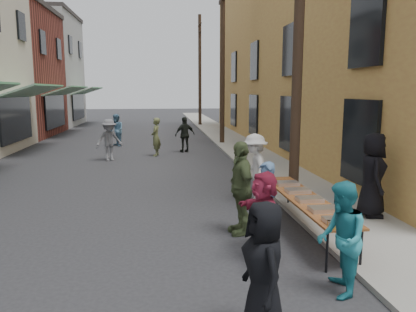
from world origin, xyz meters
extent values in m
plane|color=#28282B|center=(0.00, 0.00, 0.00)|extent=(120.00, 120.00, 0.00)
cube|color=gray|center=(5.00, 15.00, 0.05)|extent=(2.20, 60.00, 0.10)
cube|color=gray|center=(-10.00, 29.00, 4.50)|extent=(8.00, 8.00, 9.00)
cube|color=#AF783E|center=(11.10, 14.00, 5.00)|extent=(10.00, 28.00, 10.00)
cylinder|color=#2D2116|center=(4.30, 3.00, 4.50)|extent=(0.26, 0.26, 9.00)
cylinder|color=#2D2116|center=(4.30, 15.00, 4.50)|extent=(0.26, 0.26, 9.00)
cylinder|color=#2D2116|center=(4.30, 27.00, 4.50)|extent=(0.26, 0.26, 9.00)
cube|color=brown|center=(3.80, 0.87, 0.73)|extent=(0.70, 4.00, 0.04)
cylinder|color=black|center=(3.51, -1.01, 0.35)|extent=(0.04, 0.04, 0.71)
cylinder|color=black|center=(4.09, -1.01, 0.35)|extent=(0.04, 0.04, 0.71)
cylinder|color=black|center=(3.51, 2.75, 0.35)|extent=(0.04, 0.04, 0.71)
cylinder|color=black|center=(4.09, 2.75, 0.35)|extent=(0.04, 0.04, 0.71)
cube|color=maroon|center=(3.80, -0.78, 0.79)|extent=(0.50, 0.33, 0.08)
cube|color=#B2B2B7|center=(3.80, -0.13, 0.79)|extent=(0.50, 0.33, 0.08)
cube|color=tan|center=(3.80, 0.57, 0.79)|extent=(0.50, 0.33, 0.08)
cube|color=#B2B2B7|center=(3.80, 1.27, 0.79)|extent=(0.50, 0.33, 0.08)
cube|color=tan|center=(3.80, 1.97, 0.79)|extent=(0.50, 0.33, 0.08)
cylinder|color=#A57F26|center=(3.58, -1.08, 0.79)|extent=(0.07, 0.07, 0.08)
cylinder|color=#A57F26|center=(3.58, -0.98, 0.79)|extent=(0.07, 0.07, 0.08)
cylinder|color=#A57F26|center=(3.58, -0.88, 0.79)|extent=(0.07, 0.07, 0.08)
cylinder|color=tan|center=(4.00, -1.03, 0.81)|extent=(0.08, 0.08, 0.12)
imported|color=black|center=(2.06, -2.53, 0.83)|extent=(0.62, 0.87, 1.66)
imported|color=#4A6990|center=(2.80, 0.19, 0.82)|extent=(0.57, 0.69, 1.63)
imported|color=teal|center=(3.40, -1.70, 0.83)|extent=(0.82, 0.95, 1.66)
imported|color=white|center=(3.31, 3.22, 0.91)|extent=(0.69, 1.19, 1.82)
imported|color=#4F5F37|center=(2.48, 0.97, 0.96)|extent=(0.59, 1.17, 1.92)
imported|color=maroon|center=(2.60, -0.43, 0.79)|extent=(0.63, 1.52, 1.59)
imported|color=black|center=(5.60, 1.46, 1.05)|extent=(0.84, 1.06, 1.90)
imported|color=slate|center=(-1.22, 10.29, 0.88)|extent=(1.30, 1.06, 1.75)
imported|color=black|center=(2.08, 12.28, 0.85)|extent=(1.07, 0.71, 1.69)
imported|color=#60683C|center=(0.71, 11.34, 0.86)|extent=(0.50, 0.68, 1.72)
imported|color=teal|center=(-1.38, 14.83, 0.85)|extent=(0.97, 1.04, 1.71)
camera|label=1|loc=(0.85, -6.93, 2.92)|focal=35.00mm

